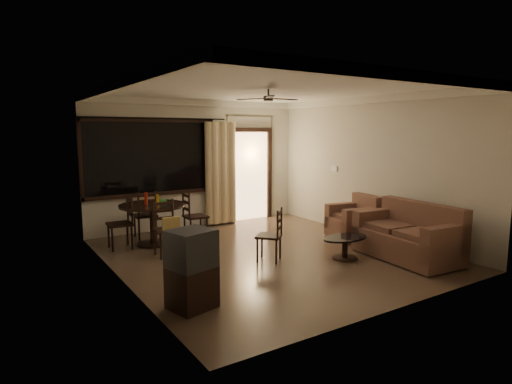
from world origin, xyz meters
TOP-DOWN VIEW (x-y plane):
  - ground at (0.00, 0.00)m, footprint 5.50×5.50m
  - room_shell at (0.59, 1.77)m, footprint 5.50×6.70m
  - dining_table at (-1.44, 1.70)m, footprint 1.23×1.23m
  - dining_chair_west at (-2.04, 1.75)m, footprint 0.44×0.44m
  - dining_chair_east at (-0.61, 1.65)m, footprint 0.44×0.44m
  - dining_chair_south at (-1.50, 0.84)m, footprint 0.44×0.50m
  - dining_chair_north at (-1.40, 2.29)m, footprint 0.44×0.44m
  - tv_cabinet at (-2.05, -1.39)m, footprint 0.60×0.56m
  - sofa at (1.85, -1.49)m, footprint 1.06×1.78m
  - armchair at (2.10, -0.01)m, footprint 1.00×1.00m
  - coffee_table at (0.93, -0.92)m, footprint 0.85×0.51m
  - side_chair at (-0.19, -0.33)m, footprint 0.55×0.55m

SIDE VIEW (x-z plane):
  - ground at x=0.00m, z-range 0.00..0.00m
  - coffee_table at x=0.93m, z-range 0.06..0.43m
  - side_chair at x=-0.19m, z-range -0.18..0.70m
  - dining_chair_west at x=-2.04m, z-range -0.19..0.76m
  - dining_chair_east at x=-0.61m, z-range -0.19..0.76m
  - dining_chair_north at x=-1.40m, z-range -0.19..0.76m
  - dining_chair_south at x=-1.50m, z-range -0.17..0.78m
  - armchair at x=2.10m, z-range -0.07..0.77m
  - sofa at x=1.85m, z-range -0.09..0.82m
  - tv_cabinet at x=-2.05m, z-range 0.00..0.96m
  - dining_table at x=-1.44m, z-range 0.11..1.10m
  - room_shell at x=0.59m, z-range -0.92..4.58m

